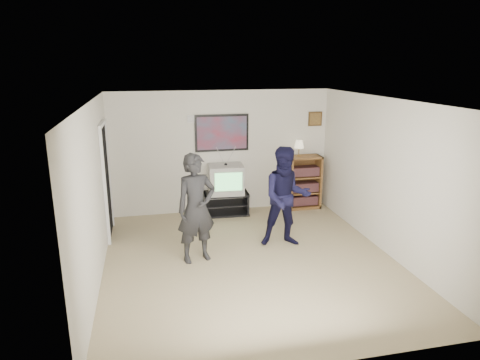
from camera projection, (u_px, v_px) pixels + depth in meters
name	position (u px, v px, depth m)	size (l,w,h in m)	color
room_shell	(246.00, 179.00, 6.75)	(4.51, 5.00, 2.51)	#907E5B
media_stand	(226.00, 203.00, 8.80)	(0.94, 0.55, 0.46)	black
crt_television	(226.00, 179.00, 8.66)	(0.69, 0.58, 0.58)	#A1A09B
bookshelf	(304.00, 182.00, 9.11)	(0.69, 0.39, 1.13)	#59311A
table_lamp	(299.00, 148.00, 8.93)	(0.21, 0.21, 0.33)	beige
person_tall	(196.00, 208.00, 6.58)	(0.63, 0.41, 1.72)	black
person_short	(286.00, 197.00, 7.14)	(0.83, 0.65, 1.71)	black
controller_left	(196.00, 185.00, 6.74)	(0.04, 0.13, 0.04)	white
controller_right	(281.00, 179.00, 7.27)	(0.04, 0.13, 0.04)	white
poster	(222.00, 133.00, 8.64)	(1.10, 0.03, 0.75)	black
air_vent	(194.00, 119.00, 8.45)	(0.28, 0.02, 0.14)	white
small_picture	(315.00, 119.00, 9.00)	(0.30, 0.03, 0.30)	#3E2B13
doorway	(106.00, 182.00, 7.53)	(0.03, 0.85, 2.00)	black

